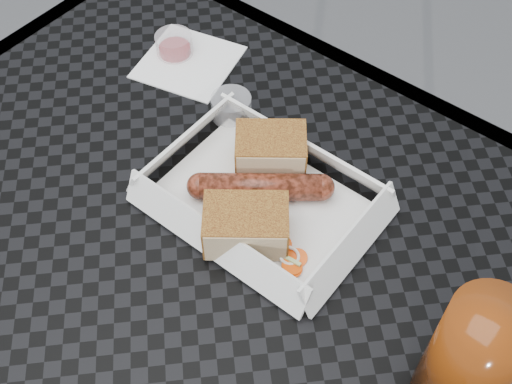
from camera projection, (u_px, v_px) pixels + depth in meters
patio_table at (155, 285)px, 0.74m from camera, size 0.80×0.80×0.74m
food_tray at (261, 201)px, 0.72m from camera, size 0.22×0.15×0.00m
bratwurst at (261, 187)px, 0.71m from camera, size 0.14×0.11×0.03m
bread_near at (271, 152)px, 0.73m from camera, size 0.10×0.09×0.05m
bread_far at (246, 225)px, 0.67m from camera, size 0.11×0.10×0.05m
veg_garnish at (287, 258)px, 0.67m from camera, size 0.03×0.03×0.00m
napkin at (188, 62)px, 0.86m from camera, size 0.15×0.15×0.00m
condiment_cup_sauce at (174, 45)px, 0.86m from camera, size 0.05×0.05×0.03m
condiment_cup_empty at (231, 107)px, 0.79m from camera, size 0.05×0.05×0.03m
drink_glass at (470, 360)px, 0.53m from camera, size 0.07×0.07×0.15m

